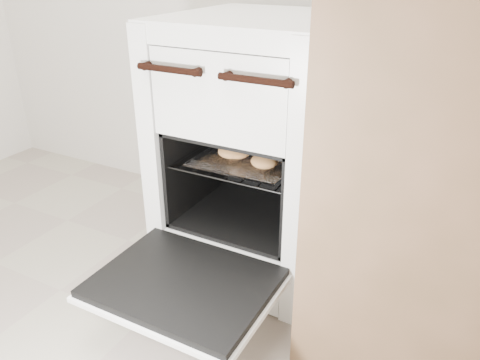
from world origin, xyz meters
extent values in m
cube|color=silver|center=(0.16, 1.20, 0.43)|extent=(0.56, 0.59, 0.85)
cylinder|color=black|center=(0.03, 0.89, 0.74)|extent=(0.20, 0.02, 0.02)
cylinder|color=black|center=(0.29, 0.89, 0.74)|extent=(0.20, 0.02, 0.02)
cube|color=black|center=(0.16, 0.72, 0.19)|extent=(0.48, 0.37, 0.02)
cube|color=silver|center=(0.16, 0.72, 0.18)|extent=(0.50, 0.39, 0.01)
cylinder|color=black|center=(-0.04, 1.13, 0.42)|extent=(0.01, 0.39, 0.01)
cylinder|color=black|center=(0.36, 1.13, 0.42)|extent=(0.01, 0.39, 0.01)
cylinder|color=black|center=(0.16, 0.94, 0.42)|extent=(0.40, 0.01, 0.01)
cylinder|color=black|center=(0.16, 1.31, 0.42)|extent=(0.40, 0.01, 0.01)
cylinder|color=black|center=(-0.01, 1.13, 0.42)|extent=(0.01, 0.37, 0.01)
cylinder|color=black|center=(0.05, 1.13, 0.42)|extent=(0.01, 0.37, 0.01)
cylinder|color=black|center=(0.11, 1.13, 0.42)|extent=(0.01, 0.37, 0.01)
cylinder|color=black|center=(0.16, 1.13, 0.42)|extent=(0.01, 0.37, 0.01)
cylinder|color=black|center=(0.22, 1.13, 0.42)|extent=(0.01, 0.37, 0.01)
cylinder|color=black|center=(0.27, 1.13, 0.42)|extent=(0.01, 0.37, 0.01)
cylinder|color=black|center=(0.33, 1.13, 0.42)|extent=(0.01, 0.37, 0.01)
cube|color=white|center=(0.16, 1.11, 0.42)|extent=(0.31, 0.28, 0.01)
ellipsoid|color=#BA804A|center=(0.13, 1.10, 0.44)|extent=(0.12, 0.12, 0.04)
ellipsoid|color=#BA804A|center=(0.11, 1.09, 0.45)|extent=(0.11, 0.11, 0.04)
ellipsoid|color=#BA804A|center=(0.24, 1.07, 0.45)|extent=(0.11, 0.11, 0.04)
ellipsoid|color=#BA804A|center=(0.24, 1.13, 0.45)|extent=(0.12, 0.12, 0.04)
ellipsoid|color=#BA804A|center=(0.28, 1.21, 0.45)|extent=(0.13, 0.13, 0.05)
camera|label=1|loc=(0.80, -0.13, 1.01)|focal=35.00mm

